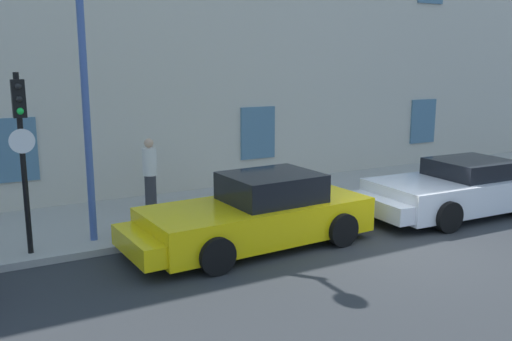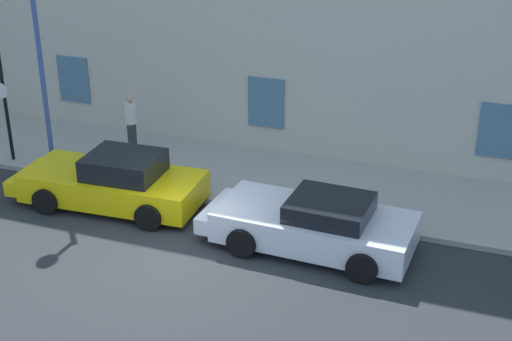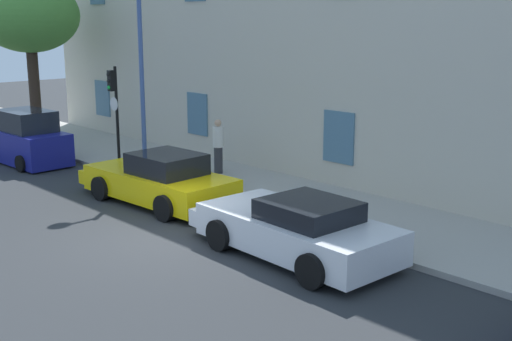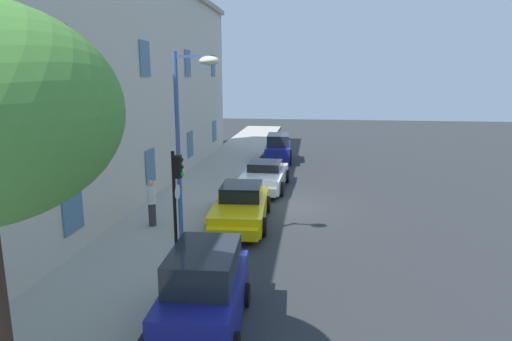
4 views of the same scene
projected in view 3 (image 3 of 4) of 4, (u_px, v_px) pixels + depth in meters
The scene contains 10 objects.
ground_plane at pixel (167, 238), 15.16m from camera, with size 80.00×80.00×0.00m, color #2B2D30.
sidewalk at pixel (294, 200), 18.02m from camera, with size 60.00×3.70×0.14m, color #A8A399.
building_facade at pixel (385, 8), 19.40m from camera, with size 32.66×4.42×10.44m.
sportscar_red_lead at pixel (156, 180), 17.98m from camera, with size 5.04×2.32×1.43m.
sportscar_yellow_flank at pixel (292, 228), 13.95m from camera, with size 4.94×2.35×1.30m.
hatchback_parked at pixel (27, 140), 22.74m from camera, with size 3.58×1.89×1.87m.
tree_midblock at pixel (29, 16), 25.78m from camera, with size 3.92×3.92×6.39m.
traffic_light at pixel (114, 99), 21.17m from camera, with size 0.44×0.36×3.31m.
street_lamp at pixel (129, 39), 19.81m from camera, with size 0.44×1.42×6.12m.
pedestrian_admiring at pixel (218, 146), 20.70m from camera, with size 0.48×0.48×1.72m.
Camera 3 is at (11.90, -8.40, 4.93)m, focal length 46.07 mm.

